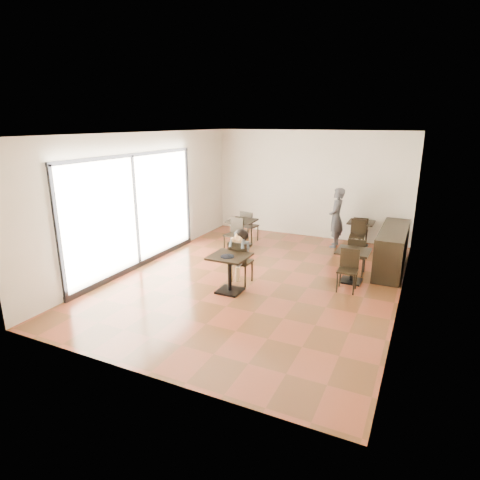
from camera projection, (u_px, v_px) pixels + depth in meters
The scene contains 23 objects.
floor at pixel (258, 279), 9.11m from camera, with size 6.00×8.00×0.01m, color brown.
ceiling at pixel (260, 133), 8.20m from camera, with size 6.00×8.00×0.01m, color silver.
wall_back at pixel (310, 185), 12.12m from camera, with size 6.00×0.01×3.20m, color silver.
wall_front at pixel (139, 269), 5.19m from camera, with size 6.00×0.01×3.20m, color silver.
wall_left at pixel (147, 199), 9.88m from camera, with size 0.01×8.00×3.20m, color silver.
wall_right at pixel (408, 225), 7.42m from camera, with size 0.01×8.00×3.20m, color silver.
storefront_window at pixel (135, 211), 9.49m from camera, with size 0.04×4.50×2.60m, color white.
child_table at pixel (230, 274), 8.31m from camera, with size 0.76×0.76×0.81m, color black, non-canonical shape.
child_chair at pixel (241, 262), 8.76m from camera, with size 0.44×0.44×0.97m, color black, non-canonical shape.
child at pixel (241, 257), 8.72m from camera, with size 0.44×0.61×1.22m, color slate, non-canonical shape.
plate at pixel (227, 256), 8.10m from camera, with size 0.27×0.27×0.02m, color black.
pizza_slice at pixel (237, 239), 8.43m from camera, with size 0.28×0.22×0.07m, color #ECCD7E, non-canonical shape.
adult_patron at pixel (336, 218), 11.23m from camera, with size 0.61×0.40×1.68m, color #3E3E44.
cafe_table_mid at pixel (352, 266), 8.85m from camera, with size 0.69×0.69×0.73m, color black, non-canonical shape.
cafe_table_left at pixel (242, 233), 11.39m from camera, with size 0.73×0.73×0.77m, color black, non-canonical shape.
cafe_table_back at pixel (360, 234), 11.35m from camera, with size 0.69×0.69×0.73m, color black, non-canonical shape.
chair_mid_a at pixel (357, 256), 9.30m from camera, with size 0.40×0.40×0.88m, color black, non-canonical shape.
chair_mid_b at pixel (347, 271), 8.35m from camera, with size 0.40×0.40×0.88m, color black, non-canonical shape.
chair_left_a at pixel (250, 226), 11.85m from camera, with size 0.42×0.42×0.92m, color black, non-canonical shape.
chair_left_b at pixel (233, 235), 10.90m from camera, with size 0.42×0.42×0.92m, color black, non-canonical shape.
chair_back_a at pixel (360, 232), 11.33m from camera, with size 0.40×0.40×0.88m, color black, non-canonical shape.
chair_back_b at pixel (357, 236), 10.86m from camera, with size 0.40×0.40×0.88m, color black, non-canonical shape.
service_counter at pixel (392, 249), 9.61m from camera, with size 0.60×2.40×1.00m, color black.
Camera 1 is at (3.27, -7.83, 3.44)m, focal length 30.00 mm.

